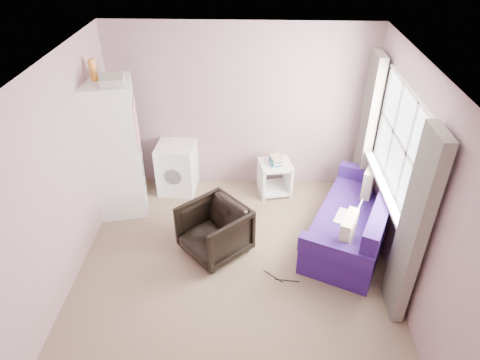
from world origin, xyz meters
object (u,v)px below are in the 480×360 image
object	(u,v)px
armchair	(214,228)
fridge	(115,149)
side_table	(275,175)
sofa	(357,222)
washing_machine	(177,166)

from	to	relation	value
armchair	fridge	size ratio (longest dim) A/B	0.34
armchair	fridge	distance (m)	1.79
side_table	sofa	world-z (taller)	sofa
fridge	side_table	bearing A→B (deg)	-1.38
armchair	fridge	xyz separation A→B (m)	(-1.42, 0.90, 0.60)
fridge	side_table	xyz separation A→B (m)	(2.22, 0.47, -0.68)
washing_machine	sofa	bearing A→B (deg)	-20.83
fridge	sofa	bearing A→B (deg)	-24.39
armchair	washing_machine	bearing A→B (deg)	162.84
armchair	washing_machine	world-z (taller)	washing_machine
side_table	sofa	distance (m)	1.51
armchair	sofa	size ratio (longest dim) A/B	0.36
washing_machine	sofa	world-z (taller)	sofa
fridge	washing_machine	xyz separation A→B (m)	(0.72, 0.50, -0.57)
sofa	fridge	bearing A→B (deg)	-167.05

